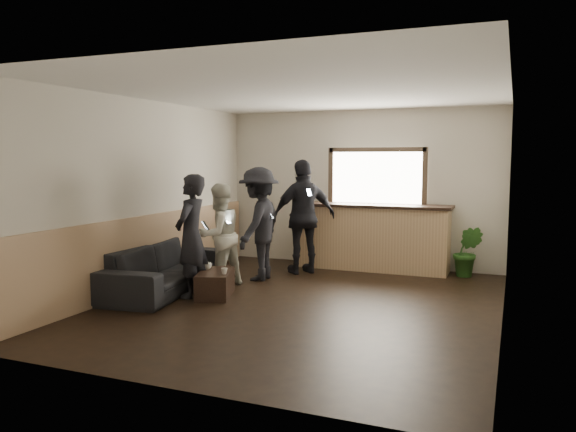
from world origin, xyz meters
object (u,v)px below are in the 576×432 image
at_px(person_c, 259,224).
at_px(person_d, 304,217).
at_px(bar_counter, 372,233).
at_px(cup_b, 224,271).
at_px(cup_a, 207,266).
at_px(person_b, 219,235).
at_px(sofa, 164,268).
at_px(potted_plant, 468,252).
at_px(person_a, 191,236).
at_px(coffee_table, 215,284).

height_order(person_c, person_d, person_d).
xyz_separation_m(bar_counter, person_d, (-1.00, -0.76, 0.32)).
relative_size(bar_counter, cup_b, 29.93).
bearing_deg(cup_b, cup_a, 151.44).
relative_size(cup_a, person_b, 0.08).
xyz_separation_m(sofa, person_c, (0.97, 1.24, 0.56)).
xyz_separation_m(potted_plant, person_b, (-3.45, -2.10, 0.36)).
distance_m(potted_plant, person_a, 4.51).
height_order(bar_counter, cup_b, bar_counter).
xyz_separation_m(potted_plant, person_a, (-3.49, -2.83, 0.44)).
relative_size(sofa, cup_b, 25.83).
distance_m(person_b, person_c, 0.75).
height_order(cup_a, person_b, person_b).
relative_size(coffee_table, person_a, 0.46).
xyz_separation_m(coffee_table, cup_b, (0.21, -0.11, 0.22)).
xyz_separation_m(coffee_table, potted_plant, (3.19, 2.69, 0.24)).
height_order(person_b, person_d, person_d).
distance_m(cup_a, person_a, 0.53).
bearing_deg(cup_b, bar_counter, 64.02).
height_order(cup_b, person_b, person_b).
height_order(coffee_table, cup_a, cup_a).
bearing_deg(person_a, bar_counter, 139.84).
bearing_deg(bar_counter, cup_b, -115.98).
distance_m(bar_counter, cup_b, 3.18).
xyz_separation_m(bar_counter, person_c, (-1.48, -1.50, 0.26)).
bearing_deg(person_d, potted_plant, 152.21).
xyz_separation_m(bar_counter, cup_b, (-1.39, -2.85, -0.25)).
xyz_separation_m(sofa, cup_a, (0.67, 0.11, 0.06)).
bearing_deg(coffee_table, person_d, 73.21).
distance_m(person_b, person_d, 1.64).
bearing_deg(person_d, coffee_table, 30.02).
bearing_deg(sofa, person_c, -45.80).
distance_m(sofa, person_a, 0.78).
relative_size(sofa, person_b, 1.49).
bearing_deg(person_c, cup_b, 2.06).
bearing_deg(cup_a, coffee_table, -29.66).
relative_size(coffee_table, potted_plant, 0.95).
relative_size(sofa, cup_a, 18.76).
xyz_separation_m(bar_counter, person_b, (-1.85, -2.14, 0.14)).
height_order(cup_b, person_d, person_d).
bearing_deg(cup_a, cup_b, -28.56).
xyz_separation_m(bar_counter, sofa, (-2.45, -2.74, -0.30)).
distance_m(bar_counter, sofa, 3.69).
xyz_separation_m(potted_plant, person_c, (-3.08, -1.46, 0.48)).
bearing_deg(person_d, sofa, 10.49).
bearing_deg(person_d, cup_b, 36.20).
relative_size(cup_a, potted_plant, 0.15).
bearing_deg(coffee_table, cup_b, -27.54).
xyz_separation_m(cup_a, cup_b, (0.39, -0.21, -0.01)).
distance_m(cup_b, person_a, 0.69).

